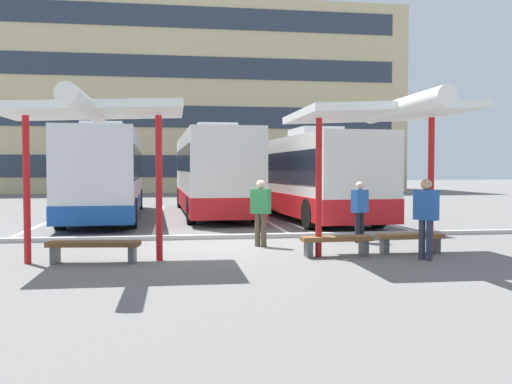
{
  "coord_description": "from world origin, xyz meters",
  "views": [
    {
      "loc": [
        -1.4,
        -13.88,
        1.93
      ],
      "look_at": [
        1.15,
        3.37,
        1.21
      ],
      "focal_mm": 38.88,
      "sensor_mm": 36.0,
      "label": 1
    }
  ],
  "objects_px": {
    "bench_1": "(336,241)",
    "waiting_passenger_2": "(360,208)",
    "coach_bus_2": "(303,178)",
    "waiting_shelter_0": "(91,114)",
    "bench_0": "(94,247)",
    "waiting_shelter_1": "(381,116)",
    "waiting_passenger_1": "(426,213)",
    "bench_2": "(410,239)",
    "waiting_passenger_0": "(261,208)",
    "coach_bus_0": "(107,175)",
    "coach_bus_1": "(212,174)"
  },
  "relations": [
    {
      "from": "bench_1",
      "to": "waiting_passenger_1",
      "type": "distance_m",
      "value": 2.0
    },
    {
      "from": "bench_1",
      "to": "waiting_passenger_2",
      "type": "distance_m",
      "value": 2.61
    },
    {
      "from": "coach_bus_0",
      "to": "waiting_passenger_0",
      "type": "xyz_separation_m",
      "value": [
        4.76,
        -8.98,
        -0.75
      ]
    },
    {
      "from": "coach_bus_0",
      "to": "coach_bus_1",
      "type": "relative_size",
      "value": 1.01
    },
    {
      "from": "bench_0",
      "to": "waiting_passenger_0",
      "type": "distance_m",
      "value": 4.28
    },
    {
      "from": "bench_0",
      "to": "waiting_shelter_1",
      "type": "relative_size",
      "value": 0.39
    },
    {
      "from": "waiting_passenger_0",
      "to": "bench_1",
      "type": "bearing_deg",
      "value": -52.14
    },
    {
      "from": "bench_0",
      "to": "bench_2",
      "type": "bearing_deg",
      "value": 2.48
    },
    {
      "from": "bench_0",
      "to": "waiting_passenger_1",
      "type": "distance_m",
      "value": 6.98
    },
    {
      "from": "waiting_passenger_0",
      "to": "bench_0",
      "type": "bearing_deg",
      "value": -152.91
    },
    {
      "from": "waiting_shelter_0",
      "to": "bench_2",
      "type": "relative_size",
      "value": 2.7
    },
    {
      "from": "waiting_shelter_0",
      "to": "waiting_passenger_2",
      "type": "height_order",
      "value": "waiting_shelter_0"
    },
    {
      "from": "coach_bus_1",
      "to": "coach_bus_2",
      "type": "xyz_separation_m",
      "value": [
        3.54,
        -1.88,
        -0.14
      ]
    },
    {
      "from": "bench_2",
      "to": "waiting_passenger_2",
      "type": "height_order",
      "value": "waiting_passenger_2"
    },
    {
      "from": "bench_1",
      "to": "waiting_shelter_0",
      "type": "bearing_deg",
      "value": -177.38
    },
    {
      "from": "coach_bus_0",
      "to": "waiting_shelter_0",
      "type": "height_order",
      "value": "coach_bus_0"
    },
    {
      "from": "bench_2",
      "to": "waiting_passenger_0",
      "type": "distance_m",
      "value": 3.65
    },
    {
      "from": "bench_0",
      "to": "coach_bus_2",
      "type": "bearing_deg",
      "value": 56.29
    },
    {
      "from": "waiting_shelter_1",
      "to": "bench_2",
      "type": "bearing_deg",
      "value": 26.85
    },
    {
      "from": "coach_bus_0",
      "to": "waiting_passenger_2",
      "type": "relative_size",
      "value": 7.5
    },
    {
      "from": "bench_1",
      "to": "waiting_shelter_1",
      "type": "bearing_deg",
      "value": -16.52
    },
    {
      "from": "coach_bus_1",
      "to": "waiting_shelter_1",
      "type": "bearing_deg",
      "value": -76.86
    },
    {
      "from": "coach_bus_0",
      "to": "bench_0",
      "type": "distance_m",
      "value": 11.04
    },
    {
      "from": "coach_bus_2",
      "to": "bench_0",
      "type": "relative_size",
      "value": 6.58
    },
    {
      "from": "bench_2",
      "to": "coach_bus_2",
      "type": "bearing_deg",
      "value": 91.22
    },
    {
      "from": "waiting_shelter_1",
      "to": "waiting_passenger_1",
      "type": "distance_m",
      "value": 2.3
    },
    {
      "from": "bench_1",
      "to": "waiting_passenger_0",
      "type": "xyz_separation_m",
      "value": [
        -1.41,
        1.82,
        0.63
      ]
    },
    {
      "from": "bench_2",
      "to": "waiting_passenger_0",
      "type": "xyz_separation_m",
      "value": [
        -3.21,
        1.63,
        0.63
      ]
    },
    {
      "from": "coach_bus_2",
      "to": "bench_1",
      "type": "xyz_separation_m",
      "value": [
        -1.59,
        -10.04,
        -1.26
      ]
    },
    {
      "from": "waiting_shelter_0",
      "to": "bench_2",
      "type": "bearing_deg",
      "value": 3.49
    },
    {
      "from": "bench_0",
      "to": "waiting_passenger_2",
      "type": "distance_m",
      "value": 6.9
    },
    {
      "from": "waiting_passenger_0",
      "to": "waiting_passenger_2",
      "type": "relative_size",
      "value": 1.04
    },
    {
      "from": "coach_bus_0",
      "to": "coach_bus_2",
      "type": "relative_size",
      "value": 0.95
    },
    {
      "from": "waiting_shelter_1",
      "to": "bench_2",
      "type": "xyz_separation_m",
      "value": [
        0.9,
        0.46,
        -2.76
      ]
    },
    {
      "from": "coach_bus_1",
      "to": "waiting_shelter_0",
      "type": "distance_m",
      "value": 12.64
    },
    {
      "from": "coach_bus_0",
      "to": "coach_bus_2",
      "type": "xyz_separation_m",
      "value": [
        7.76,
        -0.76,
        -0.11
      ]
    },
    {
      "from": "coach_bus_0",
      "to": "bench_2",
      "type": "bearing_deg",
      "value": -53.07
    },
    {
      "from": "waiting_shelter_1",
      "to": "waiting_passenger_2",
      "type": "height_order",
      "value": "waiting_shelter_1"
    },
    {
      "from": "waiting_shelter_0",
      "to": "waiting_passenger_2",
      "type": "bearing_deg",
      "value": 20.59
    },
    {
      "from": "coach_bus_0",
      "to": "waiting_passenger_1",
      "type": "height_order",
      "value": "coach_bus_0"
    },
    {
      "from": "coach_bus_0",
      "to": "waiting_shelter_1",
      "type": "xyz_separation_m",
      "value": [
        7.07,
        -11.06,
        1.38
      ]
    },
    {
      "from": "coach_bus_2",
      "to": "waiting_passenger_0",
      "type": "bearing_deg",
      "value": -110.05
    },
    {
      "from": "waiting_shelter_0",
      "to": "waiting_passenger_2",
      "type": "relative_size",
      "value": 2.57
    },
    {
      "from": "waiting_passenger_1",
      "to": "coach_bus_2",
      "type": "bearing_deg",
      "value": 90.8
    },
    {
      "from": "waiting_shelter_1",
      "to": "bench_1",
      "type": "xyz_separation_m",
      "value": [
        -0.9,
        0.27,
        -2.76
      ]
    },
    {
      "from": "coach_bus_2",
      "to": "waiting_shelter_0",
      "type": "height_order",
      "value": "coach_bus_2"
    },
    {
      "from": "waiting_passenger_0",
      "to": "waiting_passenger_1",
      "type": "relative_size",
      "value": 0.96
    },
    {
      "from": "coach_bus_0",
      "to": "coach_bus_2",
      "type": "distance_m",
      "value": 7.8
    },
    {
      "from": "bench_2",
      "to": "waiting_shelter_0",
      "type": "bearing_deg",
      "value": -176.51
    },
    {
      "from": "waiting_shelter_0",
      "to": "bench_2",
      "type": "height_order",
      "value": "waiting_shelter_0"
    }
  ]
}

